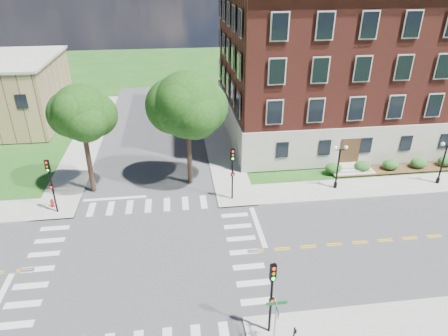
{
  "coord_description": "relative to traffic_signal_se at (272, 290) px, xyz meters",
  "views": [
    {
      "loc": [
        2.77,
        -22.61,
        18.63
      ],
      "look_at": [
        6.62,
        7.3,
        3.2
      ],
      "focal_mm": 32.0,
      "sensor_mm": 36.0,
      "label": 1
    }
  ],
  "objects": [
    {
      "name": "road_ns",
      "position": [
        -7.33,
        7.16,
        -3.18
      ],
      "size": [
        12.0,
        90.0,
        0.01
      ],
      "primitive_type": "cube",
      "color": "#3D3D3F",
      "rests_on": "ground"
    },
    {
      "name": "stop_bar_east",
      "position": [
        1.47,
        10.16,
        -3.19
      ],
      "size": [
        0.4,
        5.5,
        0.0
      ],
      "primitive_type": "cube",
      "color": "silver",
      "rests_on": "ground"
    },
    {
      "name": "shrub_row",
      "position": [
        19.67,
        17.96,
        -3.19
      ],
      "size": [
        18.0,
        2.0,
        1.3
      ],
      "primitive_type": null,
      "color": "#26501A",
      "rests_on": "ground"
    },
    {
      "name": "fire_hydrant",
      "position": [
        -15.41,
        15.12,
        -2.72
      ],
      "size": [
        0.35,
        0.35,
        0.75
      ],
      "color": "#9D150C",
      "rests_on": "ground"
    },
    {
      "name": "tree_c",
      "position": [
        -12.38,
        17.53,
        4.39
      ],
      "size": [
        4.74,
        4.74,
        9.87
      ],
      "color": "#2E2117",
      "rests_on": "ground"
    },
    {
      "name": "twin_lamp_west",
      "position": [
        9.81,
        15.17,
        -0.66
      ],
      "size": [
        1.36,
        0.36,
        4.23
      ],
      "color": "black",
      "rests_on": "ground"
    },
    {
      "name": "ground",
      "position": [
        -7.33,
        7.16,
        -3.19
      ],
      "size": [
        160.0,
        160.0,
        0.0
      ],
      "primitive_type": "plane",
      "color": "#1D5116",
      "rests_on": "ground"
    },
    {
      "name": "traffic_signal_nw",
      "position": [
        -14.83,
        14.23,
        0.0
      ],
      "size": [
        0.36,
        0.42,
        4.8
      ],
      "color": "black",
      "rests_on": "ground"
    },
    {
      "name": "push_button_post",
      "position": [
        1.12,
        -1.01,
        -2.39
      ],
      "size": [
        0.14,
        0.21,
        1.2
      ],
      "color": "black",
      "rests_on": "ground"
    },
    {
      "name": "main_building",
      "position": [
        16.67,
        29.15,
        5.15
      ],
      "size": [
        30.6,
        22.4,
        16.5
      ],
      "color": "#B5B1A0",
      "rests_on": "ground"
    },
    {
      "name": "traffic_signal_ne",
      "position": [
        0.03,
        14.45,
        0.0
      ],
      "size": [
        0.37,
        0.44,
        4.8
      ],
      "color": "black",
      "rests_on": "ground"
    },
    {
      "name": "twin_lamp_east",
      "position": [
        19.78,
        14.78,
        -0.66
      ],
      "size": [
        1.36,
        0.36,
        4.23
      ],
      "color": "black",
      "rests_on": "ground"
    },
    {
      "name": "sidewalk_ne",
      "position": [
        8.05,
        22.53,
        -3.13
      ],
      "size": [
        34.0,
        34.0,
        0.12
      ],
      "color": "#9E9B93",
      "rests_on": "ground"
    },
    {
      "name": "road_ew",
      "position": [
        -7.33,
        7.16,
        -3.18
      ],
      "size": [
        90.0,
        12.0,
        0.01
      ],
      "primitive_type": "cube",
      "color": "#3D3D3F",
      "rests_on": "ground"
    },
    {
      "name": "traffic_signal_se",
      "position": [
        0.0,
        0.0,
        0.0
      ],
      "size": [
        0.36,
        0.42,
        4.8
      ],
      "color": "black",
      "rests_on": "ground"
    },
    {
      "name": "street_sign_pole",
      "position": [
        0.05,
        -0.86,
        -0.88
      ],
      "size": [
        1.1,
        1.1,
        3.1
      ],
      "color": "gray",
      "rests_on": "ground"
    },
    {
      "name": "tree_d",
      "position": [
        -3.49,
        17.92,
        4.57
      ],
      "size": [
        5.87,
        5.87,
        10.59
      ],
      "color": "#2E2117",
      "rests_on": "ground"
    },
    {
      "name": "crosswalk_east",
      "position": [
        -0.13,
        7.16,
        -3.19
      ],
      "size": [
        2.2,
        10.2,
        0.02
      ],
      "primitive_type": null,
      "color": "silver",
      "rests_on": "ground"
    }
  ]
}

